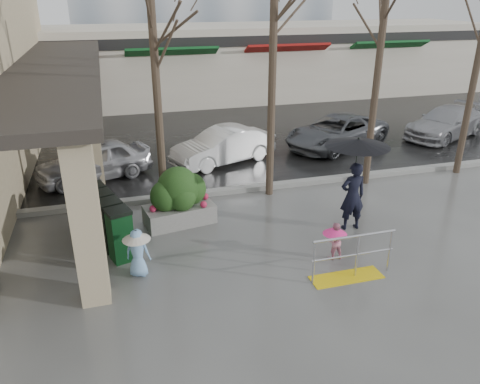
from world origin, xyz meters
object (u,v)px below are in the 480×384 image
woman (355,172)px  news_boxes (107,220)px  child_pink (334,238)px  planter (179,197)px  car_a (94,161)px  handrail (350,262)px  car_b (223,146)px  child_blue (137,249)px  tree_mideast (383,24)px  car_c (337,132)px  car_d (446,122)px  tree_west (152,19)px  tree_midwest (274,11)px

woman → news_boxes: woman is taller
child_pink → planter: planter is taller
news_boxes → car_a: 4.61m
handrail → car_b: 7.99m
handrail → child_blue: 4.57m
tree_mideast → car_b: bearing=141.5°
child_pink → car_c: car_c is taller
child_blue → planter: (1.26, 2.27, 0.10)m
woman → car_d: bearing=-138.3°
car_b → car_c: same height
woman → child_blue: size_ratio=2.24×
tree_mideast → child_pink: 6.64m
child_pink → car_a: (-5.30, 6.71, 0.10)m
tree_west → child_pink: 6.92m
tree_mideast → child_pink: size_ratio=7.27×
woman → news_boxes: (-6.06, 0.87, -0.94)m
child_blue → car_a: (-0.91, 6.21, -0.02)m
handrail → tree_midwest: bearing=91.9°
planter → car_c: bearing=34.9°
tree_west → tree_mideast: bearing=0.0°
car_d → car_c: bearing=-113.0°
child_pink → car_d: 11.86m
car_a → tree_mideast: bearing=52.5°
planter → child_blue: bearing=-119.0°
woman → car_c: size_ratio=0.54×
tree_west → car_d: size_ratio=1.57×
tree_west → woman: bearing=-31.3°
woman → news_boxes: 6.20m
tree_midwest → car_c: 7.22m
tree_west → car_b: bearing=51.0°
tree_mideast → child_blue: tree_mideast is taller
tree_west → planter: (0.26, -1.18, -4.33)m
tree_west → news_boxes: size_ratio=2.94×
tree_midwest → car_d: bearing=22.2°
car_d → news_boxes: bearing=-91.3°
tree_west → news_boxes: 5.07m
woman → car_d: woman is taller
news_boxes → car_d: (13.99, 5.60, -0.00)m
woman → child_blue: bearing=10.0°
car_a → woman: bearing=30.0°
tree_midwest → planter: bearing=-158.1°
woman → car_c: woman is taller
tree_midwest → woman: tree_midwest is taller
tree_midwest → tree_mideast: tree_midwest is taller
tree_midwest → car_b: bearing=101.8°
planter → news_boxes: 1.96m
woman → child_pink: bearing=51.1°
tree_mideast → car_c: tree_mideast is taller
car_b → car_d: same height
planter → car_c: (7.05, 4.92, -0.12)m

